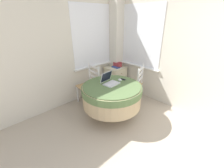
% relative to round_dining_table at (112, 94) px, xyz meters
% --- Properties ---
extents(corner_room_shell, '(4.13, 5.11, 2.55)m').
position_rel_round_dining_table_xyz_m(corner_room_shell, '(0.50, -0.06, 0.74)').
color(corner_room_shell, beige).
rests_on(corner_room_shell, ground_plane).
extents(round_dining_table, '(1.16, 1.16, 0.73)m').
position_rel_round_dining_table_xyz_m(round_dining_table, '(0.00, 0.00, 0.00)').
color(round_dining_table, '#4C3D2D').
rests_on(round_dining_table, ground_plane).
extents(laptop, '(0.32, 0.30, 0.23)m').
position_rel_round_dining_table_xyz_m(laptop, '(0.03, 0.09, 0.23)').
color(laptop, silver).
rests_on(laptop, round_dining_table).
extents(computer_mouse, '(0.06, 0.09, 0.05)m').
position_rel_round_dining_table_xyz_m(computer_mouse, '(0.27, 0.04, 0.21)').
color(computer_mouse, white).
rests_on(computer_mouse, round_dining_table).
extents(cell_phone, '(0.08, 0.13, 0.01)m').
position_rel_round_dining_table_xyz_m(cell_phone, '(0.36, 0.05, 0.19)').
color(cell_phone, black).
rests_on(cell_phone, round_dining_table).
extents(dining_chair_near_back_window, '(0.45, 0.46, 0.92)m').
position_rel_round_dining_table_xyz_m(dining_chair_near_back_window, '(0.06, 0.81, -0.10)').
color(dining_chair_near_back_window, tan).
rests_on(dining_chair_near_back_window, ground_plane).
extents(dining_chair_near_right_window, '(0.56, 0.56, 0.92)m').
position_rel_round_dining_table_xyz_m(dining_chair_near_right_window, '(0.82, 0.10, -0.10)').
color(dining_chair_near_right_window, tan).
rests_on(dining_chair_near_right_window, ground_plane).
extents(corner_cabinet, '(0.51, 0.47, 0.66)m').
position_rel_round_dining_table_xyz_m(corner_cabinet, '(1.00, 0.89, -0.21)').
color(corner_cabinet, beige).
rests_on(corner_cabinet, ground_plane).
extents(storage_box, '(0.15, 0.19, 0.12)m').
position_rel_round_dining_table_xyz_m(storage_box, '(1.07, 0.88, 0.18)').
color(storage_box, '#9E3338').
rests_on(storage_box, corner_cabinet).
extents(book_on_cabinet, '(0.13, 0.22, 0.02)m').
position_rel_round_dining_table_xyz_m(book_on_cabinet, '(0.97, 0.85, 0.13)').
color(book_on_cabinet, '#33478C').
rests_on(book_on_cabinet, corner_cabinet).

